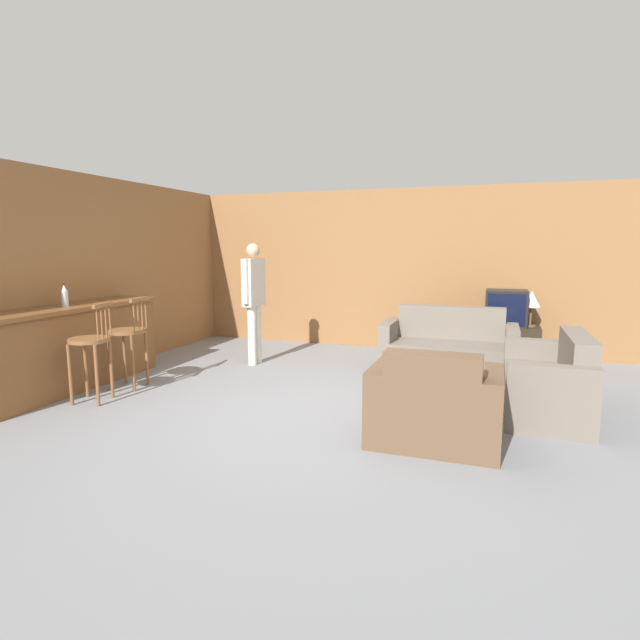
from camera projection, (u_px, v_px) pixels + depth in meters
ground_plane at (303, 415)px, 5.02m from camera, size 24.00×24.00×0.00m
wall_back at (383, 270)px, 8.23m from camera, size 9.40×0.08×2.60m
wall_left at (125, 273)px, 7.13m from camera, size 0.08×8.64×2.60m
bar_counter at (72, 347)px, 5.88m from camera, size 0.55×2.48×0.99m
bar_chair_near at (91, 347)px, 5.37m from camera, size 0.51×0.51×1.09m
bar_chair_mid at (129, 338)px, 5.92m from camera, size 0.48×0.48×1.09m
couch_far at (448, 349)px, 6.69m from camera, size 1.74×0.83×0.87m
armchair_near at (434, 408)px, 4.26m from camera, size 1.09×0.79×0.84m
loveseat_right at (550, 384)px, 5.02m from camera, size 0.77×1.45×0.83m
coffee_table at (427, 370)px, 5.53m from camera, size 0.58×0.93×0.37m
tv_unit at (504, 343)px, 7.42m from camera, size 0.97×0.52×0.52m
tv at (506, 308)px, 7.34m from camera, size 0.58×0.48×0.52m
bottle at (65, 296)px, 5.77m from camera, size 0.08×0.08×0.27m
table_lamp at (532, 300)px, 7.21m from camera, size 0.25×0.25×0.52m
person_by_window at (254, 296)px, 7.07m from camera, size 0.19×0.51×1.72m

